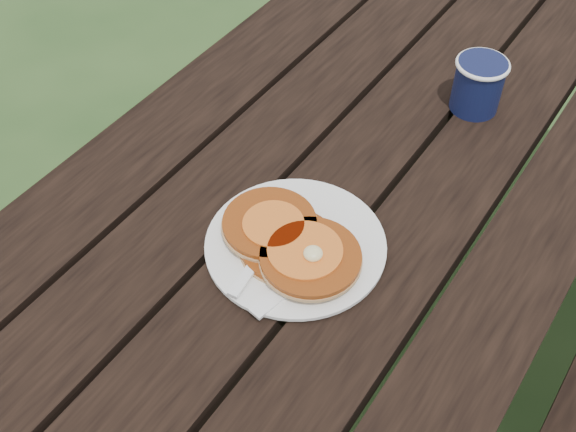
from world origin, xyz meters
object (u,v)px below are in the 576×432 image
Objects in this scene: plate at (296,246)px; pancake_stack at (291,243)px; coffee_cup at (479,82)px; picnic_table at (365,269)px.

pancake_stack is at bearing -88.77° from plate.
coffee_cup reaches higher than plate.
picnic_table is 7.09× the size of plate.
picnic_table is 0.47m from coffee_cup.
coffee_cup is (0.08, 0.44, 0.05)m from plate.
picnic_table is 19.08× the size of coffee_cup.
pancake_stack is 2.35× the size of coffee_cup.
pancake_stack is at bearing -99.94° from coffee_cup.
plate is 1.14× the size of pancake_stack.
plate is 0.02m from pancake_stack.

